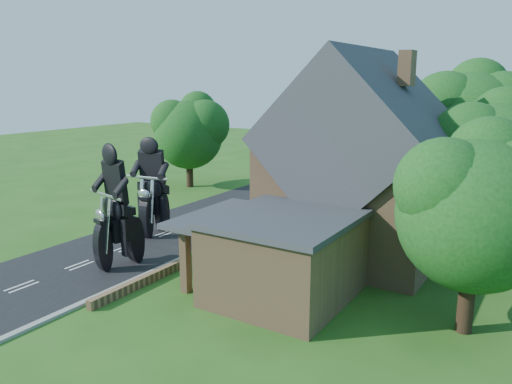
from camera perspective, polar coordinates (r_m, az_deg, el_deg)
The scene contains 19 objects.
ground at distance 27.39m, azimuth -14.60°, elevation -6.22°, with size 120.00×120.00×0.00m, color #234F16.
road at distance 27.38m, azimuth -14.60°, elevation -6.20°, with size 7.00×80.00×0.02m, color black.
kerb at distance 24.95m, azimuth -8.79°, elevation -7.68°, with size 0.30×80.00×0.12m, color gray.
garden_wall at distance 28.29m, azimuth -1.13°, elevation -4.77°, with size 0.30×22.00×0.40m, color #8F6C49.
house at distance 25.45m, azimuth 11.83°, elevation 2.60°, with size 9.54×8.64×10.24m.
annex at distance 20.35m, azimuth 3.00°, elevation -7.17°, with size 7.05×5.94×3.44m.
tree_annex_side at distance 18.19m, azimuth 24.98°, elevation -1.14°, with size 5.64×5.20×7.48m.
tree_house_right at distance 26.50m, azimuth 26.55°, elevation 3.78°, with size 6.51×6.00×8.40m.
tree_behind_house at distance 34.13m, azimuth 23.96°, elevation 7.46°, with size 7.81×7.20×10.08m.
tree_behind_left at distance 36.49m, azimuth 14.70°, elevation 7.61°, with size 6.94×6.40×9.16m.
tree_far_road at distance 41.16m, azimuth -7.22°, elevation 7.19°, with size 6.08×5.60×7.84m.
shrub_a at distance 23.05m, azimuth -7.34°, elevation -8.06°, with size 0.90×0.90×1.10m, color #133E1C.
shrub_b at distance 24.91m, azimuth -3.66°, elevation -6.39°, with size 0.90×0.90×1.10m, color #133E1C.
shrub_c at distance 26.87m, azimuth -0.53°, elevation -4.94°, with size 0.90×0.90×1.10m, color #133E1C.
shrub_d at distance 31.02m, azimuth 4.48°, elevation -2.57°, with size 0.90×0.90×1.10m, color #133E1C.
shrub_e at distance 33.18m, azimuth 6.50°, elevation -1.61°, with size 0.90×0.90×1.10m, color #133E1C.
shrub_f at distance 35.39m, azimuth 8.27°, elevation -0.76°, with size 0.90×0.90×1.10m, color #133E1C.
motorcycle_lead at distance 24.55m, azimuth -15.33°, elevation -6.29°, with size 0.48×1.90×1.77m, color black, non-canonical shape.
motorcycle_follow at distance 29.15m, azimuth -11.52°, elevation -3.19°, with size 0.46×1.81×1.69m, color black, non-canonical shape.
Camera 1 is at (19.18, -17.54, 8.63)m, focal length 35.00 mm.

